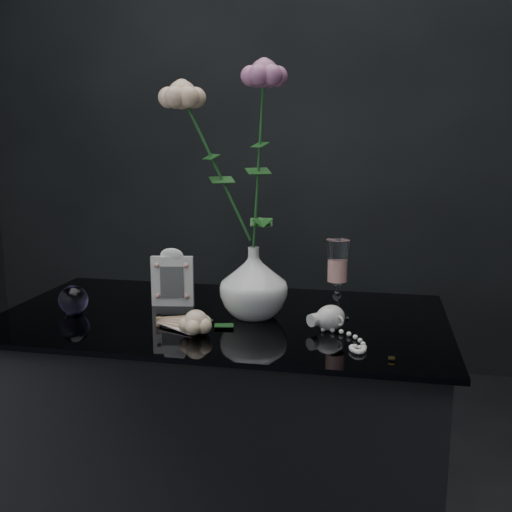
% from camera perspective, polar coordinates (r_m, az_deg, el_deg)
% --- Properties ---
extents(table, '(1.05, 0.58, 0.76)m').
position_cam_1_polar(table, '(1.58, -3.19, -18.96)').
color(table, black).
rests_on(table, ground).
extents(vase, '(0.19, 0.19, 0.17)m').
position_cam_1_polar(vase, '(1.39, -0.23, -2.54)').
color(vase, white).
rests_on(vase, table).
extents(wine_glass, '(0.06, 0.06, 0.18)m').
position_cam_1_polar(wine_glass, '(1.40, 7.73, -2.20)').
color(wine_glass, white).
rests_on(wine_glass, table).
extents(picture_frame, '(0.12, 0.10, 0.15)m').
position_cam_1_polar(picture_frame, '(1.50, -7.97, -2.00)').
color(picture_frame, white).
rests_on(picture_frame, table).
extents(paperweight, '(0.07, 0.07, 0.07)m').
position_cam_1_polar(paperweight, '(1.49, -17.00, -4.03)').
color(paperweight, '#8C75BF').
rests_on(paperweight, table).
extents(paper_fan, '(0.23, 0.18, 0.02)m').
position_cam_1_polar(paper_fan, '(1.36, -9.24, -6.09)').
color(paper_fan, '#F8E3C6').
rests_on(paper_fan, table).
extents(loose_rose, '(0.16, 0.19, 0.05)m').
position_cam_1_polar(loose_rose, '(1.29, -5.75, -6.30)').
color(loose_rose, '#FFCFA4').
rests_on(loose_rose, table).
extents(pearl_jar, '(0.28, 0.28, 0.06)m').
position_cam_1_polar(pearl_jar, '(1.32, 7.09, -5.76)').
color(pearl_jar, silver).
rests_on(pearl_jar, table).
extents(roses, '(0.27, 0.12, 0.47)m').
position_cam_1_polar(roses, '(1.36, -2.38, 10.02)').
color(roses, '#FFC69E').
rests_on(roses, vase).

